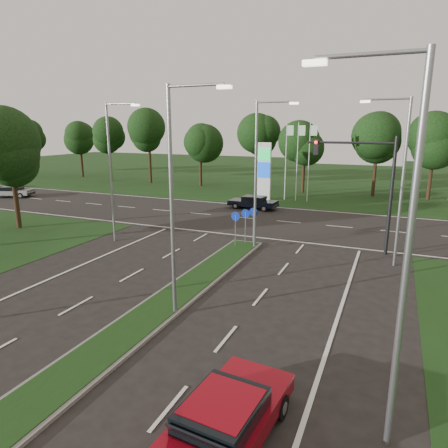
% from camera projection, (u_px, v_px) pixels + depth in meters
% --- Properties ---
extents(ground, '(160.00, 160.00, 0.00)m').
position_uv_depth(ground, '(45.00, 397.00, 11.35)').
color(ground, black).
rests_on(ground, ground).
extents(verge_far, '(160.00, 50.00, 0.02)m').
position_uv_depth(verge_far, '(333.00, 178.00, 60.50)').
color(verge_far, black).
rests_on(verge_far, ground).
extents(cross_road, '(160.00, 12.00, 0.02)m').
position_uv_depth(cross_road, '(277.00, 221.00, 32.80)').
color(cross_road, black).
rests_on(cross_road, ground).
extents(median_kerb, '(2.00, 26.00, 0.12)m').
position_uv_depth(median_kerb, '(130.00, 331.00, 14.91)').
color(median_kerb, slate).
rests_on(median_kerb, ground).
extents(streetlight_median_near, '(2.53, 0.22, 9.00)m').
position_uv_depth(streetlight_median_near, '(176.00, 192.00, 15.14)').
color(streetlight_median_near, gray).
rests_on(streetlight_median_near, ground).
extents(streetlight_median_far, '(2.53, 0.22, 9.00)m').
position_uv_depth(streetlight_median_far, '(259.00, 168.00, 24.07)').
color(streetlight_median_far, gray).
rests_on(streetlight_median_far, ground).
extents(streetlight_left_far, '(2.53, 0.22, 9.00)m').
position_uv_depth(streetlight_left_far, '(113.00, 166.00, 25.84)').
color(streetlight_left_far, gray).
rests_on(streetlight_left_far, ground).
extents(streetlight_right_far, '(2.53, 0.22, 9.00)m').
position_uv_depth(streetlight_right_far, '(399.00, 174.00, 21.09)').
color(streetlight_right_far, gray).
rests_on(streetlight_right_far, ground).
extents(streetlight_right_near, '(2.53, 0.22, 9.00)m').
position_uv_depth(streetlight_right_near, '(399.00, 241.00, 8.58)').
color(streetlight_right_near, gray).
rests_on(streetlight_right_near, ground).
extents(traffic_signal, '(5.10, 0.42, 7.00)m').
position_uv_depth(traffic_signal, '(369.00, 177.00, 23.59)').
color(traffic_signal, black).
rests_on(traffic_signal, ground).
extents(median_signs, '(1.16, 1.76, 2.38)m').
position_uv_depth(median_signs, '(245.00, 220.00, 25.60)').
color(median_signs, gray).
rests_on(median_signs, ground).
extents(gas_pylon, '(5.80, 1.26, 8.00)m').
position_uv_depth(gas_pylon, '(266.00, 170.00, 41.58)').
color(gas_pylon, silver).
rests_on(gas_pylon, ground).
extents(tree_left_far, '(5.20, 5.20, 8.86)m').
position_uv_depth(tree_left_far, '(5.00, 147.00, 29.21)').
color(tree_left_far, black).
rests_on(tree_left_far, ground).
extents(treeline_far, '(6.00, 6.00, 9.90)m').
position_uv_depth(treeline_far, '(318.00, 133.00, 45.39)').
color(treeline_far, black).
rests_on(treeline_far, ground).
extents(red_sedan, '(2.31, 4.85, 1.29)m').
position_uv_depth(red_sedan, '(224.00, 421.00, 9.45)').
color(red_sedan, maroon).
rests_on(red_sedan, ground).
extents(navy_sedan, '(4.55, 2.04, 1.23)m').
position_uv_depth(navy_sedan, '(253.00, 202.00, 37.53)').
color(navy_sedan, black).
rests_on(navy_sedan, ground).
extents(far_car_a, '(4.66, 3.31, 1.23)m').
position_uv_depth(far_car_a, '(12.00, 191.00, 43.86)').
color(far_car_a, gray).
rests_on(far_car_a, ground).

